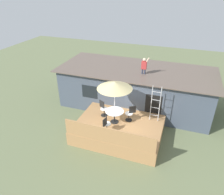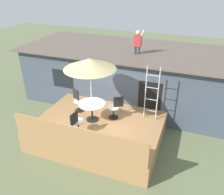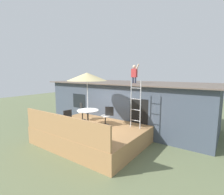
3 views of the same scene
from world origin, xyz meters
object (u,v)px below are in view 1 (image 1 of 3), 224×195
(person_figure, at_px, (144,65))
(patio_chair_left, at_px, (103,108))
(step_ladder, at_px, (155,104))
(patio_table, at_px, (115,113))
(patio_chair_near, at_px, (106,124))
(patio_umbrella, at_px, (115,85))
(patio_chair_right, at_px, (130,113))

(person_figure, height_order, patio_chair_left, person_figure)
(step_ladder, height_order, person_figure, person_figure)
(patio_table, bearing_deg, patio_chair_near, -97.98)
(patio_umbrella, xyz_separation_m, patio_chair_near, (-0.14, -0.98, -1.89))
(patio_umbrella, bearing_deg, person_figure, 72.87)
(patio_umbrella, bearing_deg, patio_table, -90.00)
(patio_umbrella, distance_m, step_ladder, 2.62)
(patio_chair_right, bearing_deg, patio_chair_left, -31.20)
(patio_chair_left, bearing_deg, patio_chair_right, 28.92)
(person_figure, relative_size, patio_chair_right, 1.21)
(patio_table, distance_m, step_ladder, 2.36)
(patio_chair_right, height_order, patio_chair_near, same)
(patio_umbrella, height_order, patio_chair_left, patio_umbrella)
(patio_table, relative_size, step_ladder, 0.47)
(person_figure, xyz_separation_m, patio_chair_right, (-0.14, -2.52, -2.09))
(step_ladder, distance_m, patio_chair_right, 1.53)
(patio_umbrella, distance_m, patio_chair_near, 2.14)
(step_ladder, bearing_deg, patio_chair_near, -139.64)
(patio_umbrella, relative_size, patio_chair_near, 2.76)
(person_figure, height_order, patio_chair_near, person_figure)
(patio_umbrella, height_order, step_ladder, patio_umbrella)
(patio_table, xyz_separation_m, patio_chair_right, (0.79, 0.49, -0.13))
(patio_chair_left, relative_size, patio_chair_near, 1.00)
(patio_umbrella, bearing_deg, patio_chair_left, 151.48)
(patio_table, height_order, step_ladder, step_ladder)
(patio_table, distance_m, person_figure, 3.71)
(patio_chair_near, bearing_deg, patio_chair_left, 34.71)
(person_figure, bearing_deg, step_ladder, -60.44)
(person_figure, bearing_deg, patio_chair_left, -125.40)
(person_figure, bearing_deg, patio_table, -107.13)
(patio_chair_near, bearing_deg, patio_table, 0.00)
(patio_table, bearing_deg, patio_chair_right, 31.60)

